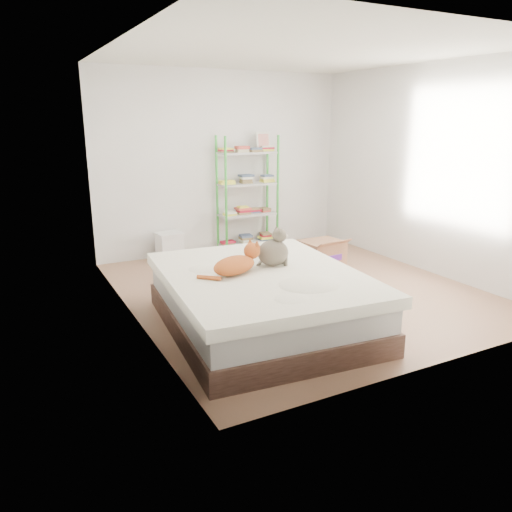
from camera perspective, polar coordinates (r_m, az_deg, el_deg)
room at (r=5.59m, az=4.97°, el=8.89°), size 3.81×4.21×2.61m
bed at (r=4.74m, az=0.60°, el=-5.02°), size 1.91×2.31×0.55m
orange_cat at (r=4.56m, az=-2.50°, el=-0.82°), size 0.60×0.44×0.22m
grey_cat at (r=4.81m, az=1.96°, el=1.03°), size 0.38×0.34×0.37m
shelf_unit at (r=7.42m, az=-0.93°, el=7.04°), size 0.88×0.36×1.74m
cardboard_box at (r=6.70m, az=7.58°, el=0.21°), size 0.56×0.54×0.42m
white_bin at (r=7.06m, az=-9.84°, el=1.08°), size 0.37×0.33×0.40m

